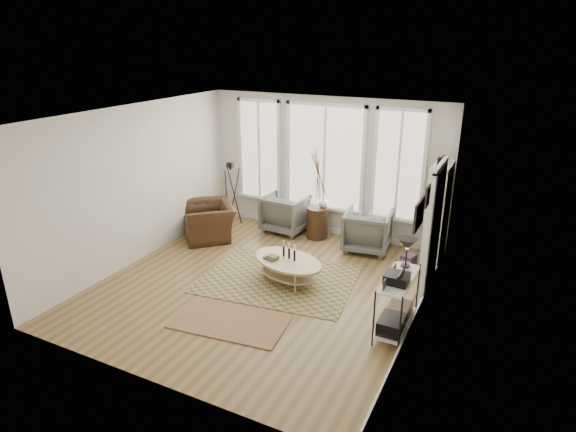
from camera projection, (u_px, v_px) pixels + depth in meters
The scene contains 17 objects.
room at pixel (262, 206), 7.76m from camera, with size 5.50×5.54×2.90m.
bay_window at pixel (325, 160), 9.96m from camera, with size 4.14×0.12×2.24m.
door at pixel (435, 227), 7.75m from camera, with size 0.09×1.06×2.22m.
bookcase at pixel (437, 215), 8.76m from camera, with size 0.31×0.85×2.06m.
low_shelf at pixel (397, 298), 6.83m from camera, with size 0.38×1.08×1.30m.
wall_art at pixel (421, 209), 6.29m from camera, with size 0.04×0.88×0.44m.
rug_main at pixel (278, 279), 8.44m from camera, with size 2.60×1.95×0.01m, color brown.
rug_runner at pixel (230, 321), 7.18m from camera, with size 1.68×0.93×0.01m, color brown.
coffee_table at pixel (287, 264), 8.25m from camera, with size 1.52×1.20×0.61m.
armchair_left at pixel (286, 213), 10.43m from camera, with size 0.88×0.91×0.83m, color #5E5F5B.
armchair_right at pixel (367, 231), 9.49m from camera, with size 0.87×0.90×0.82m, color #5E5F5B.
side_table at pixel (318, 197), 9.90m from camera, with size 0.44×0.44×1.87m.
vase at pixel (323, 202), 9.98m from camera, with size 0.22×0.22×0.22m, color silver.
accent_chair at pixel (209, 221), 10.10m from camera, with size 0.99×1.13×0.74m, color #392212.
tripod_camera at pixel (232, 196), 10.72m from camera, with size 0.50×0.50×1.42m.
book_stack_near at pixel (409, 259), 9.01m from camera, with size 0.21×0.27×0.17m, color brown.
book_stack_far at pixel (404, 267), 8.72m from camera, with size 0.19×0.24×0.15m, color brown.
Camera 1 is at (3.64, -6.35, 3.99)m, focal length 30.00 mm.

